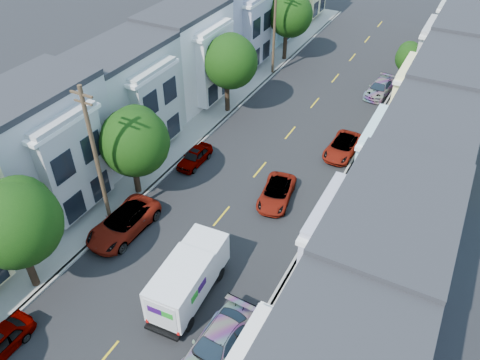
% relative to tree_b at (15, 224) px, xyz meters
% --- Properties ---
extents(ground, '(160.00, 160.00, 0.00)m').
position_rel_tree_b_xyz_m(ground, '(6.30, 4.21, -5.06)').
color(ground, black).
rests_on(ground, ground).
extents(road_slab, '(12.00, 70.00, 0.02)m').
position_rel_tree_b_xyz_m(road_slab, '(6.30, 19.21, -5.05)').
color(road_slab, black).
rests_on(road_slab, ground).
extents(curb_left, '(0.30, 70.00, 0.15)m').
position_rel_tree_b_xyz_m(curb_left, '(0.25, 19.21, -4.99)').
color(curb_left, gray).
rests_on(curb_left, ground).
extents(curb_right, '(0.30, 70.00, 0.15)m').
position_rel_tree_b_xyz_m(curb_right, '(12.35, 19.21, -4.99)').
color(curb_right, gray).
rests_on(curb_right, ground).
extents(sidewalk_left, '(2.60, 70.00, 0.15)m').
position_rel_tree_b_xyz_m(sidewalk_left, '(-1.05, 19.21, -4.99)').
color(sidewalk_left, gray).
rests_on(sidewalk_left, ground).
extents(sidewalk_right, '(2.60, 70.00, 0.15)m').
position_rel_tree_b_xyz_m(sidewalk_right, '(13.65, 19.21, -4.99)').
color(sidewalk_right, gray).
rests_on(sidewalk_right, ground).
extents(centerline, '(0.12, 70.00, 0.01)m').
position_rel_tree_b_xyz_m(centerline, '(6.30, 19.21, -5.06)').
color(centerline, gold).
rests_on(centerline, ground).
extents(townhouse_row_left, '(5.00, 70.00, 8.50)m').
position_rel_tree_b_xyz_m(townhouse_row_left, '(-4.85, 19.21, -5.06)').
color(townhouse_row_left, silver).
rests_on(townhouse_row_left, ground).
extents(townhouse_row_right, '(5.00, 70.00, 8.50)m').
position_rel_tree_b_xyz_m(townhouse_row_right, '(17.45, 19.21, -5.06)').
color(townhouse_row_right, silver).
rests_on(townhouse_row_right, ground).
extents(tree_b, '(4.70, 4.70, 7.44)m').
position_rel_tree_b_xyz_m(tree_b, '(0.00, 0.00, 0.00)').
color(tree_b, black).
rests_on(tree_b, ground).
extents(tree_c, '(4.70, 4.70, 6.84)m').
position_rel_tree_b_xyz_m(tree_c, '(0.00, 9.64, -0.59)').
color(tree_c, black).
rests_on(tree_c, ground).
extents(tree_d, '(4.70, 4.70, 7.31)m').
position_rel_tree_b_xyz_m(tree_d, '(0.00, 22.94, -0.13)').
color(tree_d, black).
rests_on(tree_d, ground).
extents(tree_e, '(4.70, 4.70, 7.44)m').
position_rel_tree_b_xyz_m(tree_e, '(-0.00, 36.02, 0.00)').
color(tree_e, black).
rests_on(tree_e, ground).
extents(tree_far_r, '(2.77, 2.77, 5.33)m').
position_rel_tree_b_xyz_m(tree_far_r, '(13.19, 33.39, -1.18)').
color(tree_far_r, black).
rests_on(tree_far_r, ground).
extents(utility_pole_near, '(1.60, 0.26, 10.00)m').
position_rel_tree_b_xyz_m(utility_pole_near, '(0.00, 6.21, 0.09)').
color(utility_pole_near, '#42301E').
rests_on(utility_pole_near, ground).
extents(utility_pole_far, '(1.60, 0.26, 10.00)m').
position_rel_tree_b_xyz_m(utility_pole_far, '(0.00, 32.21, 0.09)').
color(utility_pole_far, '#42301E').
rests_on(utility_pole_far, ground).
extents(fedex_truck, '(2.27, 5.89, 2.82)m').
position_rel_tree_b_xyz_m(fedex_truck, '(8.02, 3.57, -3.49)').
color(fedex_truck, silver).
rests_on(fedex_truck, ground).
extents(lead_sedan, '(2.81, 4.78, 1.25)m').
position_rel_tree_b_xyz_m(lead_sedan, '(8.89, 13.52, -4.44)').
color(lead_sedan, black).
rests_on(lead_sedan, ground).
extents(parked_left_c, '(2.65, 5.49, 1.51)m').
position_rel_tree_b_xyz_m(parked_left_c, '(1.40, 5.94, -4.31)').
color(parked_left_c, '#ABB6C4').
rests_on(parked_left_c, ground).
extents(parked_left_d, '(1.50, 3.81, 1.23)m').
position_rel_tree_b_xyz_m(parked_left_d, '(1.40, 14.61, -4.45)').
color(parked_left_d, '#5E0607').
rests_on(parked_left_d, ground).
extents(parked_right_b, '(2.32, 5.13, 1.51)m').
position_rel_tree_b_xyz_m(parked_right_b, '(11.20, 1.09, -4.31)').
color(parked_right_b, silver).
rests_on(parked_right_b, ground).
extents(parked_right_c, '(2.27, 4.67, 1.28)m').
position_rel_tree_b_xyz_m(parked_right_c, '(11.20, 21.29, -4.42)').
color(parked_right_c, black).
rests_on(parked_right_c, ground).
extents(parked_right_d, '(2.27, 4.61, 1.34)m').
position_rel_tree_b_xyz_m(parked_right_d, '(11.20, 32.72, -4.40)').
color(parked_right_d, black).
rests_on(parked_right_d, ground).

